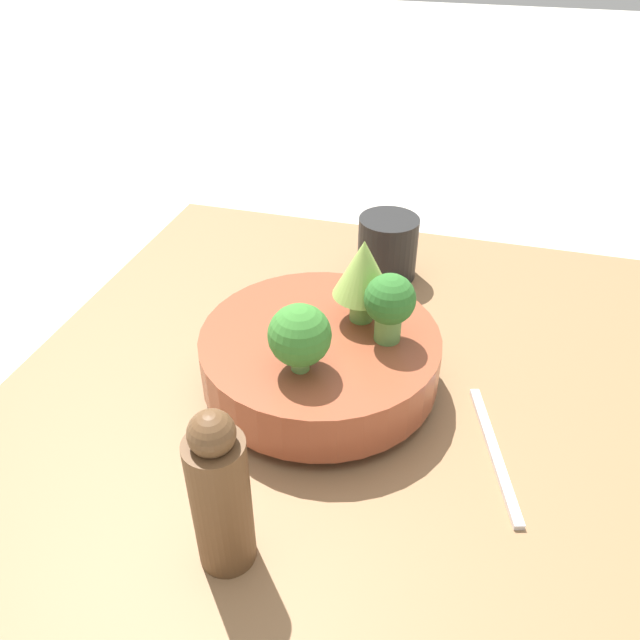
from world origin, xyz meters
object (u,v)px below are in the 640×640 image
object	(u,v)px
cup	(388,247)
fork	(494,452)
bowl	(320,357)
pepper_mill	(220,495)

from	to	relation	value
cup	fork	size ratio (longest dim) A/B	0.51
bowl	pepper_mill	bearing A→B (deg)	175.82
bowl	pepper_mill	xyz separation A→B (m)	(-0.24, 0.02, 0.04)
pepper_mill	fork	xyz separation A→B (m)	(0.18, -0.22, -0.08)
cup	pepper_mill	size ratio (longest dim) A/B	0.54
bowl	fork	size ratio (longest dim) A/B	1.49
cup	fork	xyz separation A→B (m)	(-0.32, -0.17, -0.04)
bowl	fork	bearing A→B (deg)	-105.39
bowl	cup	distance (m)	0.26
cup	pepper_mill	distance (m)	0.50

